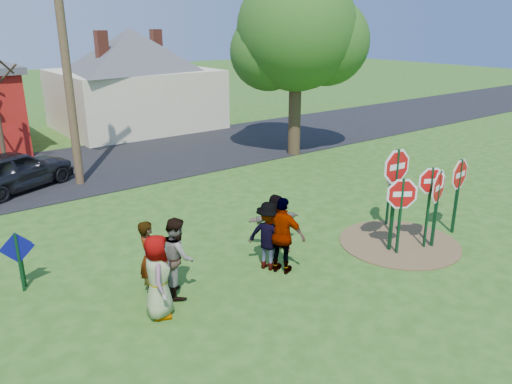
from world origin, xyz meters
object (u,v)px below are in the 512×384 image
at_px(stop_sign_a, 401,200).
at_px(stop_sign_d, 391,177).
at_px(person_a, 158,277).
at_px(leafy_tree, 299,37).
at_px(utility_pole, 63,42).
at_px(stop_sign_c, 430,189).
at_px(person_b, 149,258).
at_px(stop_sign_b, 397,171).
at_px(suv, 14,170).

height_order(stop_sign_a, stop_sign_d, stop_sign_a).
relative_size(person_a, leafy_tree, 0.22).
xyz_separation_m(person_a, utility_pole, (1.61, 9.67, 4.17)).
relative_size(stop_sign_c, stop_sign_d, 1.10).
distance_m(stop_sign_d, person_a, 7.54).
bearing_deg(leafy_tree, person_b, -145.56).
height_order(stop_sign_a, person_b, stop_sign_a).
bearing_deg(utility_pole, stop_sign_b, -60.55).
relative_size(stop_sign_b, stop_sign_d, 1.20).
bearing_deg(person_b, stop_sign_c, -89.62).
distance_m(stop_sign_c, utility_pole, 12.71).
height_order(stop_sign_c, suv, stop_sign_c).
height_order(stop_sign_b, stop_sign_c, stop_sign_b).
relative_size(stop_sign_c, suv, 0.56).
xyz_separation_m(stop_sign_d, leafy_tree, (3.45, 7.94, 3.60)).
distance_m(person_b, suv, 9.38).
bearing_deg(stop_sign_a, utility_pole, 145.86).
bearing_deg(person_b, stop_sign_d, -76.41).
xyz_separation_m(stop_sign_d, person_a, (-7.51, -0.31, -0.61)).
height_order(person_a, person_b, person_a).
height_order(stop_sign_c, utility_pole, utility_pole).
relative_size(person_b, suv, 0.41).
xyz_separation_m(stop_sign_a, leafy_tree, (4.78, 9.35, 3.61)).
distance_m(stop_sign_a, utility_pole, 12.22).
bearing_deg(utility_pole, stop_sign_c, -63.57).
bearing_deg(utility_pole, suv, 163.66).
xyz_separation_m(person_b, suv, (-0.67, 9.36, -0.10)).
relative_size(stop_sign_d, suv, 0.51).
bearing_deg(stop_sign_a, suv, 153.05).
height_order(stop_sign_a, stop_sign_b, stop_sign_b).
bearing_deg(stop_sign_a, person_a, -157.15).
relative_size(stop_sign_a, utility_pole, 0.23).
xyz_separation_m(stop_sign_b, person_b, (-6.91, 1.05, -0.98)).
distance_m(stop_sign_b, stop_sign_c, 1.17).
bearing_deg(person_a, suv, 26.93).
relative_size(person_a, suv, 0.42).
height_order(person_b, leafy_tree, leafy_tree).
xyz_separation_m(stop_sign_d, utility_pole, (-5.90, 9.35, 3.56)).
bearing_deg(stop_sign_b, person_b, 143.35).
xyz_separation_m(stop_sign_b, suv, (-7.58, 10.41, -1.08)).
bearing_deg(person_b, utility_pole, 9.37).
bearing_deg(stop_sign_d, person_a, 161.54).
bearing_deg(stop_sign_c, stop_sign_b, 113.56).
xyz_separation_m(stop_sign_c, suv, (-7.49, 11.56, -0.88)).
bearing_deg(person_a, stop_sign_b, -66.58).
height_order(stop_sign_a, suv, stop_sign_a).
height_order(person_a, utility_pole, utility_pole).
bearing_deg(stop_sign_d, leafy_tree, 45.70).
height_order(stop_sign_b, suv, stop_sign_b).
bearing_deg(stop_sign_a, stop_sign_b, 77.23).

